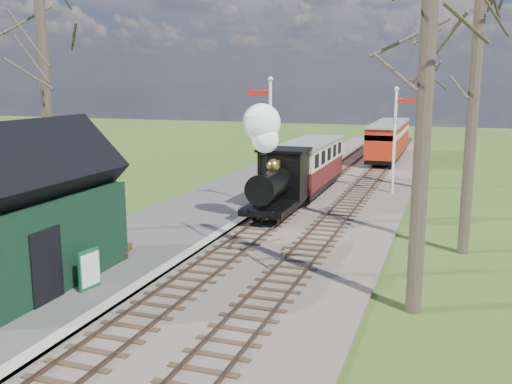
{
  "coord_description": "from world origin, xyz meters",
  "views": [
    {
      "loc": [
        7.21,
        -8.86,
        6.06
      ],
      "look_at": [
        -0.19,
        12.54,
        1.6
      ],
      "focal_mm": 40.0,
      "sensor_mm": 36.0,
      "label": 1
    }
  ],
  "objects_px": {
    "coach": "(308,164)",
    "sign_board": "(89,269)",
    "bench": "(122,245)",
    "semaphore_far": "(396,132)",
    "semaphore_near": "(269,134)",
    "red_carriage_b": "(392,136)",
    "locomotive": "(275,169)",
    "red_carriage_a": "(384,143)",
    "person": "(83,255)",
    "station_shed": "(24,214)"
  },
  "relations": [
    {
      "from": "coach",
      "to": "sign_board",
      "type": "distance_m",
      "value": 16.6
    },
    {
      "from": "sign_board",
      "to": "bench",
      "type": "distance_m",
      "value": 3.26
    },
    {
      "from": "semaphore_far",
      "to": "sign_board",
      "type": "distance_m",
      "value": 19.2
    },
    {
      "from": "semaphore_near",
      "to": "red_carriage_b",
      "type": "relative_size",
      "value": 1.13
    },
    {
      "from": "red_carriage_b",
      "to": "bench",
      "type": "bearing_deg",
      "value": -100.71
    },
    {
      "from": "semaphore_near",
      "to": "locomotive",
      "type": "height_order",
      "value": "semaphore_near"
    },
    {
      "from": "semaphore_near",
      "to": "locomotive",
      "type": "distance_m",
      "value": 2.14
    },
    {
      "from": "locomotive",
      "to": "coach",
      "type": "bearing_deg",
      "value": 89.89
    },
    {
      "from": "semaphore_far",
      "to": "coach",
      "type": "distance_m",
      "value": 4.9
    },
    {
      "from": "red_carriage_a",
      "to": "semaphore_near",
      "type": "bearing_deg",
      "value": -101.46
    },
    {
      "from": "semaphore_far",
      "to": "bench",
      "type": "xyz_separation_m",
      "value": [
        -7.6,
        -14.7,
        -2.81
      ]
    },
    {
      "from": "bench",
      "to": "coach",
      "type": "bearing_deg",
      "value": 76.36
    },
    {
      "from": "locomotive",
      "to": "person",
      "type": "xyz_separation_m",
      "value": [
        -3.05,
        -9.57,
        -1.38
      ]
    },
    {
      "from": "locomotive",
      "to": "red_carriage_b",
      "type": "distance_m",
      "value": 23.74
    },
    {
      "from": "red_carriage_b",
      "to": "bench",
      "type": "xyz_separation_m",
      "value": [
        -5.82,
        -30.81,
        -1.06
      ]
    },
    {
      "from": "locomotive",
      "to": "person",
      "type": "bearing_deg",
      "value": -107.69
    },
    {
      "from": "station_shed",
      "to": "sign_board",
      "type": "height_order",
      "value": "station_shed"
    },
    {
      "from": "semaphore_near",
      "to": "person",
      "type": "distance_m",
      "value": 11.61
    },
    {
      "from": "coach",
      "to": "red_carriage_a",
      "type": "distance_m",
      "value": 12.3
    },
    {
      "from": "red_carriage_b",
      "to": "bench",
      "type": "relative_size",
      "value": 4.18
    },
    {
      "from": "semaphore_near",
      "to": "sign_board",
      "type": "xyz_separation_m",
      "value": [
        -1.54,
        -11.82,
        -2.84
      ]
    },
    {
      "from": "coach",
      "to": "red_carriage_b",
      "type": "bearing_deg",
      "value": 81.56
    },
    {
      "from": "coach",
      "to": "locomotive",
      "type": "bearing_deg",
      "value": -90.11
    },
    {
      "from": "bench",
      "to": "person",
      "type": "relative_size",
      "value": 0.97
    },
    {
      "from": "red_carriage_b",
      "to": "coach",
      "type": "bearing_deg",
      "value": -98.44
    },
    {
      "from": "semaphore_near",
      "to": "semaphore_far",
      "type": "relative_size",
      "value": 1.09
    },
    {
      "from": "station_shed",
      "to": "red_carriage_b",
      "type": "distance_m",
      "value": 34.81
    },
    {
      "from": "coach",
      "to": "bench",
      "type": "relative_size",
      "value": 6.01
    },
    {
      "from": "red_carriage_b",
      "to": "person",
      "type": "relative_size",
      "value": 4.04
    },
    {
      "from": "red_carriage_a",
      "to": "bench",
      "type": "bearing_deg",
      "value": -102.96
    },
    {
      "from": "semaphore_far",
      "to": "red_carriage_b",
      "type": "relative_size",
      "value": 1.04
    },
    {
      "from": "red_carriage_a",
      "to": "person",
      "type": "relative_size",
      "value": 4.04
    },
    {
      "from": "station_shed",
      "to": "sign_board",
      "type": "relative_size",
      "value": 5.42
    },
    {
      "from": "semaphore_far",
      "to": "sign_board",
      "type": "xyz_separation_m",
      "value": [
        -6.68,
        -17.82,
        -2.57
      ]
    },
    {
      "from": "semaphore_far",
      "to": "coach",
      "type": "xyz_separation_m",
      "value": [
        -4.37,
        -1.4,
        -1.7
      ]
    },
    {
      "from": "person",
      "to": "bench",
      "type": "bearing_deg",
      "value": -20.75
    },
    {
      "from": "station_shed",
      "to": "semaphore_far",
      "type": "distance_m",
      "value": 20.01
    },
    {
      "from": "station_shed",
      "to": "bench",
      "type": "height_order",
      "value": "station_shed"
    },
    {
      "from": "red_carriage_a",
      "to": "red_carriage_b",
      "type": "distance_m",
      "value": 5.5
    },
    {
      "from": "locomotive",
      "to": "sign_board",
      "type": "bearing_deg",
      "value": -102.52
    },
    {
      "from": "semaphore_near",
      "to": "sign_board",
      "type": "relative_size",
      "value": 5.36
    },
    {
      "from": "semaphore_near",
      "to": "bench",
      "type": "xyz_separation_m",
      "value": [
        -2.46,
        -8.7,
        -3.08
      ]
    },
    {
      "from": "station_shed",
      "to": "red_carriage_b",
      "type": "height_order",
      "value": "station_shed"
    },
    {
      "from": "semaphore_near",
      "to": "locomotive",
      "type": "xyz_separation_m",
      "value": [
        0.76,
        -1.47,
        -1.36
      ]
    },
    {
      "from": "semaphore_near",
      "to": "bench",
      "type": "height_order",
      "value": "semaphore_near"
    },
    {
      "from": "person",
      "to": "red_carriage_a",
      "type": "bearing_deg",
      "value": -36.22
    },
    {
      "from": "semaphore_near",
      "to": "coach",
      "type": "xyz_separation_m",
      "value": [
        0.77,
        4.6,
        -1.97
      ]
    },
    {
      "from": "red_carriage_a",
      "to": "bench",
      "type": "distance_m",
      "value": 25.99
    },
    {
      "from": "bench",
      "to": "sign_board",
      "type": "bearing_deg",
      "value": -73.66
    },
    {
      "from": "locomotive",
      "to": "sign_board",
      "type": "height_order",
      "value": "locomotive"
    }
  ]
}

